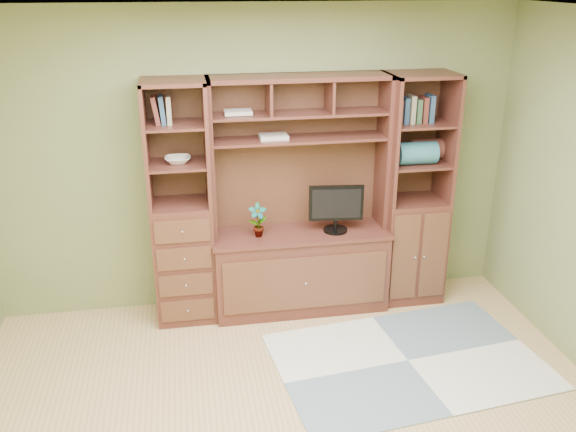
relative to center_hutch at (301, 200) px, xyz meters
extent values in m
cube|color=white|center=(-0.34, -1.73, 1.58)|extent=(4.60, 4.10, 0.04)
cube|color=olive|center=(-0.34, 0.27, 0.28)|extent=(4.50, 0.04, 2.60)
cube|color=#4C231A|center=(0.00, 0.00, 0.00)|extent=(1.54, 0.53, 2.05)
cube|color=#4C231A|center=(-1.00, 0.04, 0.00)|extent=(0.50, 0.45, 2.05)
cube|color=#4C231A|center=(1.02, 0.04, 0.00)|extent=(0.55, 0.45, 2.05)
cube|color=#A7ACAC|center=(0.66, -0.99, -1.02)|extent=(2.14, 1.56, 0.01)
cube|color=black|center=(0.30, -0.03, -0.01)|extent=(0.49, 0.26, 0.57)
imported|color=#B0573B|center=(-0.37, -0.03, -0.15)|extent=(0.15, 0.10, 0.29)
cube|color=#B9AA9E|center=(-0.21, 0.09, 0.53)|extent=(0.23, 0.17, 0.04)
imported|color=silver|center=(-1.00, 0.04, 0.39)|extent=(0.21, 0.21, 0.05)
cube|color=#2B6572|center=(1.00, -0.01, 0.36)|extent=(0.33, 0.19, 0.19)
cube|color=brown|center=(1.16, 0.12, 0.35)|extent=(0.32, 0.18, 0.18)
camera|label=1|loc=(-0.95, -4.74, 1.76)|focal=38.00mm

